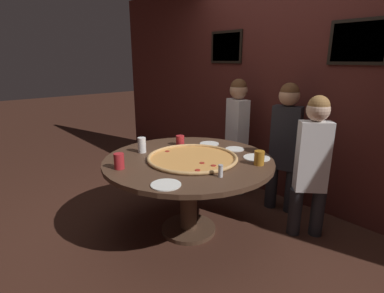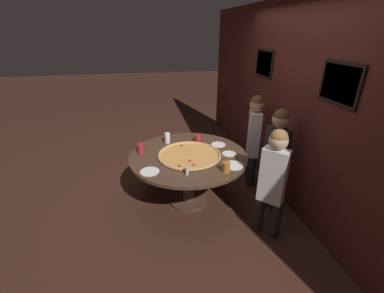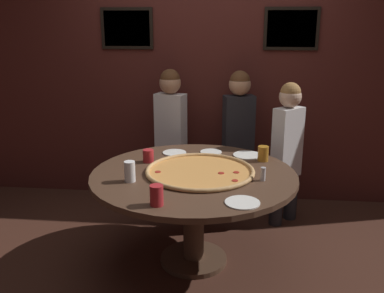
{
  "view_description": "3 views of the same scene",
  "coord_description": "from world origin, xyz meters",
  "px_view_note": "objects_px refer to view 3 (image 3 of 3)",
  "views": [
    {
      "loc": [
        1.96,
        -1.66,
        1.6
      ],
      "look_at": [
        0.1,
        -0.05,
        0.88
      ],
      "focal_mm": 28.0,
      "sensor_mm": 36.0,
      "label": 1
    },
    {
      "loc": [
        2.93,
        -0.54,
        2.22
      ],
      "look_at": [
        -0.03,
        0.06,
        0.83
      ],
      "focal_mm": 24.0,
      "sensor_mm": 36.0,
      "label": 2
    },
    {
      "loc": [
        0.3,
        -2.97,
        1.83
      ],
      "look_at": [
        -0.01,
        -0.04,
        0.95
      ],
      "focal_mm": 40.0,
      "sensor_mm": 36.0,
      "label": 3
    }
  ],
  "objects_px": {
    "drink_cup_far_left": "(263,154)",
    "diner_far_right": "(171,131)",
    "white_plate_beside_cup": "(242,202)",
    "condiment_shaker": "(263,174)",
    "diner_side_left": "(287,145)",
    "dining_table": "(194,190)",
    "white_plate_near_front": "(211,152)",
    "giant_pizza": "(200,171)",
    "diner_far_left": "(238,133)",
    "drink_cup_by_shaker": "(148,156)",
    "drink_cup_far_right": "(157,195)",
    "white_plate_left_side": "(247,155)",
    "white_plate_far_back": "(174,153)",
    "drink_cup_beside_pizza": "(130,171)"
  },
  "relations": [
    {
      "from": "diner_far_right",
      "to": "drink_cup_far_left",
      "type": "bearing_deg",
      "value": 157.93
    },
    {
      "from": "giant_pizza",
      "to": "diner_far_left",
      "type": "xyz_separation_m",
      "value": [
        0.28,
        1.05,
        0.03
      ]
    },
    {
      "from": "white_plate_far_back",
      "to": "white_plate_left_side",
      "type": "height_order",
      "value": "same"
    },
    {
      "from": "drink_cup_beside_pizza",
      "to": "white_plate_left_side",
      "type": "xyz_separation_m",
      "value": [
        0.83,
        0.69,
        -0.07
      ]
    },
    {
      "from": "drink_cup_far_left",
      "to": "white_plate_near_front",
      "type": "xyz_separation_m",
      "value": [
        -0.43,
        0.19,
        -0.06
      ]
    },
    {
      "from": "white_plate_beside_cup",
      "to": "condiment_shaker",
      "type": "distance_m",
      "value": 0.43
    },
    {
      "from": "drink_cup_beside_pizza",
      "to": "giant_pizza",
      "type": "bearing_deg",
      "value": 25.77
    },
    {
      "from": "dining_table",
      "to": "white_plate_beside_cup",
      "type": "bearing_deg",
      "value": -55.31
    },
    {
      "from": "white_plate_near_front",
      "to": "diner_far_left",
      "type": "distance_m",
      "value": 0.58
    },
    {
      "from": "white_plate_left_side",
      "to": "diner_far_left",
      "type": "bearing_deg",
      "value": 97.62
    },
    {
      "from": "white_plate_near_front",
      "to": "diner_far_right",
      "type": "relative_size",
      "value": 0.13
    },
    {
      "from": "condiment_shaker",
      "to": "diner_far_right",
      "type": "bearing_deg",
      "value": 125.79
    },
    {
      "from": "white_plate_beside_cup",
      "to": "condiment_shaker",
      "type": "relative_size",
      "value": 2.26
    },
    {
      "from": "white_plate_near_front",
      "to": "white_plate_beside_cup",
      "type": "distance_m",
      "value": 1.07
    },
    {
      "from": "giant_pizza",
      "to": "diner_side_left",
      "type": "height_order",
      "value": "diner_side_left"
    },
    {
      "from": "diner_side_left",
      "to": "diner_far_right",
      "type": "relative_size",
      "value": 0.95
    },
    {
      "from": "giant_pizza",
      "to": "diner_side_left",
      "type": "xyz_separation_m",
      "value": [
        0.72,
        0.79,
        -0.01
      ]
    },
    {
      "from": "white_plate_beside_cup",
      "to": "diner_far_right",
      "type": "relative_size",
      "value": 0.16
    },
    {
      "from": "giant_pizza",
      "to": "white_plate_near_front",
      "type": "relative_size",
      "value": 4.42
    },
    {
      "from": "condiment_shaker",
      "to": "diner_far_left",
      "type": "distance_m",
      "value": 1.17
    },
    {
      "from": "dining_table",
      "to": "diner_far_left",
      "type": "xyz_separation_m",
      "value": [
        0.33,
        1.05,
        0.18
      ]
    },
    {
      "from": "white_plate_far_back",
      "to": "white_plate_beside_cup",
      "type": "distance_m",
      "value": 1.14
    },
    {
      "from": "drink_cup_far_left",
      "to": "diner_far_right",
      "type": "bearing_deg",
      "value": 140.34
    },
    {
      "from": "white_plate_near_front",
      "to": "white_plate_beside_cup",
      "type": "xyz_separation_m",
      "value": [
        0.26,
        -1.04,
        0.0
      ]
    },
    {
      "from": "drink_cup_far_left",
      "to": "diner_far_right",
      "type": "relative_size",
      "value": 0.09
    },
    {
      "from": "drink_cup_by_shaker",
      "to": "condiment_shaker",
      "type": "height_order",
      "value": "drink_cup_by_shaker"
    },
    {
      "from": "dining_table",
      "to": "white_plate_far_back",
      "type": "distance_m",
      "value": 0.54
    },
    {
      "from": "drink_cup_far_left",
      "to": "white_plate_left_side",
      "type": "bearing_deg",
      "value": 132.98
    },
    {
      "from": "dining_table",
      "to": "white_plate_left_side",
      "type": "height_order",
      "value": "white_plate_left_side"
    },
    {
      "from": "condiment_shaker",
      "to": "diner_far_left",
      "type": "height_order",
      "value": "diner_far_left"
    },
    {
      "from": "condiment_shaker",
      "to": "diner_side_left",
      "type": "relative_size",
      "value": 0.07
    },
    {
      "from": "drink_cup_by_shaker",
      "to": "diner_side_left",
      "type": "height_order",
      "value": "diner_side_left"
    },
    {
      "from": "white_plate_far_back",
      "to": "diner_side_left",
      "type": "bearing_deg",
      "value": 18.22
    },
    {
      "from": "drink_cup_far_left",
      "to": "diner_side_left",
      "type": "relative_size",
      "value": 0.09
    },
    {
      "from": "white_plate_far_back",
      "to": "diner_far_right",
      "type": "height_order",
      "value": "diner_far_right"
    },
    {
      "from": "drink_cup_by_shaker",
      "to": "drink_cup_beside_pizza",
      "type": "xyz_separation_m",
      "value": [
        -0.04,
        -0.44,
        0.02
      ]
    },
    {
      "from": "drink_cup_far_right",
      "to": "diner_far_right",
      "type": "height_order",
      "value": "diner_far_right"
    },
    {
      "from": "giant_pizza",
      "to": "diner_far_left",
      "type": "relative_size",
      "value": 0.59
    },
    {
      "from": "drink_cup_by_shaker",
      "to": "white_plate_near_front",
      "type": "distance_m",
      "value": 0.57
    },
    {
      "from": "giant_pizza",
      "to": "diner_far_left",
      "type": "distance_m",
      "value": 1.08
    },
    {
      "from": "white_plate_beside_cup",
      "to": "condiment_shaker",
      "type": "bearing_deg",
      "value": 70.31
    },
    {
      "from": "diner_far_left",
      "to": "drink_cup_far_right",
      "type": "bearing_deg",
      "value": 56.21
    },
    {
      "from": "white_plate_left_side",
      "to": "condiment_shaker",
      "type": "distance_m",
      "value": 0.58
    },
    {
      "from": "drink_cup_far_right",
      "to": "diner_far_right",
      "type": "bearing_deg",
      "value": 95.79
    },
    {
      "from": "giant_pizza",
      "to": "white_plate_far_back",
      "type": "distance_m",
      "value": 0.53
    },
    {
      "from": "dining_table",
      "to": "white_plate_far_back",
      "type": "height_order",
      "value": "white_plate_far_back"
    },
    {
      "from": "drink_cup_beside_pizza",
      "to": "white_plate_left_side",
      "type": "distance_m",
      "value": 1.08
    },
    {
      "from": "giant_pizza",
      "to": "drink_cup_far_right",
      "type": "xyz_separation_m",
      "value": [
        -0.21,
        -0.61,
        0.05
      ]
    },
    {
      "from": "white_plate_beside_cup",
      "to": "diner_far_right",
      "type": "xyz_separation_m",
      "value": [
        -0.69,
        1.56,
        0.04
      ]
    },
    {
      "from": "dining_table",
      "to": "white_plate_near_front",
      "type": "xyz_separation_m",
      "value": [
        0.1,
        0.52,
        0.14
      ]
    }
  ]
}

